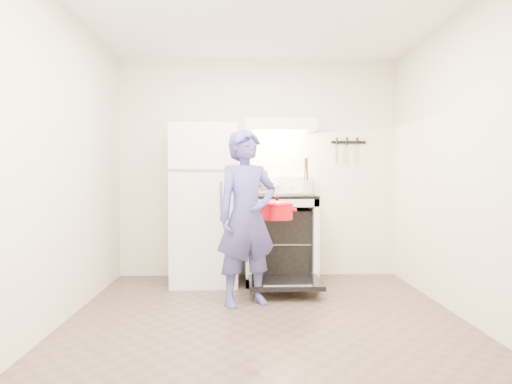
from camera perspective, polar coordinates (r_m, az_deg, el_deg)
The scene contains 15 objects.
floor at distance 3.68m, azimuth 1.31°, elevation -16.32°, with size 3.60×3.60×0.00m, color brown.
back_wall at distance 5.29m, azimuth 0.28°, elevation 3.01°, with size 3.20×0.02×2.50m, color beige.
refrigerator at distance 4.96m, azimuth -6.29°, elevation -1.56°, with size 0.70×0.70×1.70m, color white.
stove_body at distance 5.03m, azimuth 3.04°, elevation -5.97°, with size 0.76×0.65×0.92m, color white.
cooktop at distance 4.99m, azimuth 3.05°, elevation -0.55°, with size 0.76×0.65×0.03m, color black.
backsplash at distance 5.27m, azimuth 2.79°, elevation 0.84°, with size 0.76×0.07×0.20m, color white.
oven_door at distance 4.51m, azimuth 3.68°, elevation -11.23°, with size 0.70×0.54×0.04m, color black.
oven_rack at distance 5.03m, azimuth 3.04°, elevation -6.19°, with size 0.60×0.52×0.01m, color slate.
range_hood at distance 5.09m, azimuth 3.00°, elevation 8.24°, with size 0.76×0.50×0.12m, color white.
knife_strip at distance 5.43m, azimuth 11.49°, elevation 6.11°, with size 0.40×0.02×0.03m, color black.
pizza_stone at distance 4.95m, azimuth 3.57°, elevation -6.16°, with size 0.31×0.31×0.02m, color #987458.
tea_kettle at distance 5.06m, azimuth 0.77°, elevation 1.24°, with size 0.23×0.19×0.28m, color #B8B8BD, non-canonical shape.
utensil_jar at distance 4.81m, azimuth 6.31°, elevation 0.65°, with size 0.09×0.09×0.13m, color silver.
person at distance 4.09m, azimuth -1.15°, elevation -3.22°, with size 0.57×0.38×1.57m, color navy.
dutch_oven at distance 4.37m, azimuth 2.64°, elevation -2.51°, with size 0.37×0.30×0.24m, color red, non-canonical shape.
Camera 1 is at (-0.19, -3.49, 1.16)m, focal length 32.00 mm.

